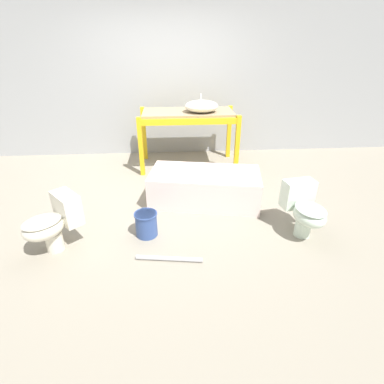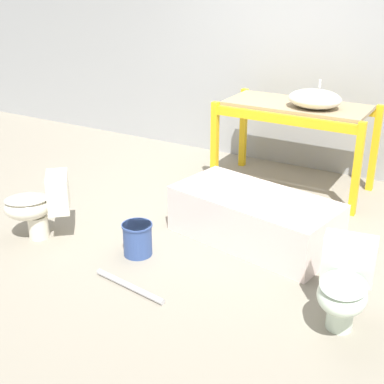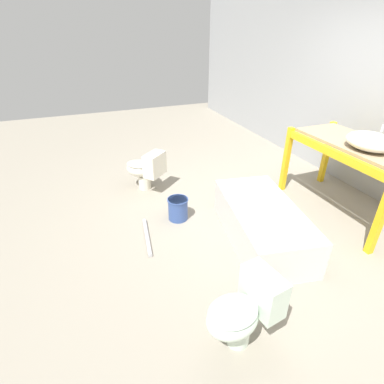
{
  "view_description": "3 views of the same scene",
  "coord_description": "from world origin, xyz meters",
  "px_view_note": "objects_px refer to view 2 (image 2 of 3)",
  "views": [
    {
      "loc": [
        0.12,
        -3.76,
        2.02
      ],
      "look_at": [
        0.33,
        -0.9,
        0.53
      ],
      "focal_mm": 28.0,
      "sensor_mm": 36.0,
      "label": 1
    },
    {
      "loc": [
        2.21,
        -4.12,
        2.28
      ],
      "look_at": [
        0.33,
        -0.89,
        0.68
      ],
      "focal_mm": 50.0,
      "sensor_mm": 36.0,
      "label": 2
    },
    {
      "loc": [
        2.81,
        -1.91,
        2.15
      ],
      "look_at": [
        0.11,
        -0.84,
        0.53
      ],
      "focal_mm": 28.0,
      "sensor_mm": 36.0,
      "label": 3
    }
  ],
  "objects_px": {
    "sink_basin": "(315,99)",
    "bucket_white": "(138,238)",
    "toilet_near": "(344,284)",
    "bathtub_main": "(254,214)",
    "toilet_far": "(39,204)"
  },
  "relations": [
    {
      "from": "sink_basin",
      "to": "bucket_white",
      "type": "relative_size",
      "value": 1.89
    },
    {
      "from": "sink_basin",
      "to": "toilet_near",
      "type": "height_order",
      "value": "sink_basin"
    },
    {
      "from": "bathtub_main",
      "to": "bucket_white",
      "type": "distance_m",
      "value": 1.05
    },
    {
      "from": "sink_basin",
      "to": "toilet_far",
      "type": "xyz_separation_m",
      "value": [
        -1.74,
        -2.15,
        -0.71
      ]
    },
    {
      "from": "sink_basin",
      "to": "bathtub_main",
      "type": "xyz_separation_m",
      "value": [
        -0.07,
        -1.24,
        -0.79
      ]
    },
    {
      "from": "bathtub_main",
      "to": "toilet_near",
      "type": "bearing_deg",
      "value": -28.74
    },
    {
      "from": "bathtub_main",
      "to": "toilet_far",
      "type": "height_order",
      "value": "toilet_far"
    },
    {
      "from": "toilet_near",
      "to": "toilet_far",
      "type": "relative_size",
      "value": 0.95
    },
    {
      "from": "sink_basin",
      "to": "toilet_near",
      "type": "relative_size",
      "value": 0.87
    },
    {
      "from": "toilet_near",
      "to": "bucket_white",
      "type": "relative_size",
      "value": 2.16
    },
    {
      "from": "bathtub_main",
      "to": "toilet_near",
      "type": "height_order",
      "value": "toilet_near"
    },
    {
      "from": "bucket_white",
      "to": "bathtub_main",
      "type": "bearing_deg",
      "value": 44.79
    },
    {
      "from": "toilet_near",
      "to": "toilet_far",
      "type": "distance_m",
      "value": 2.69
    },
    {
      "from": "bathtub_main",
      "to": "toilet_far",
      "type": "bearing_deg",
      "value": -140.79
    },
    {
      "from": "bathtub_main",
      "to": "toilet_near",
      "type": "distance_m",
      "value": 1.32
    }
  ]
}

